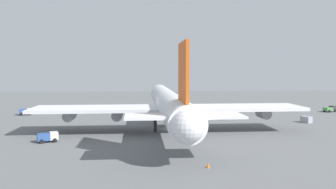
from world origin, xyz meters
TOP-DOWN VIEW (x-y plane):
  - ground_plane at (0.00, 0.00)m, footprint 286.39×286.39m
  - cargo_airplane at (-0.61, 0.00)m, footprint 71.60×60.89m
  - maintenance_van at (28.39, -56.95)m, footprint 3.44×4.81m
  - pushback_tractor at (-12.34, 24.63)m, footprint 3.27×4.25m
  - catering_truck at (29.14, 42.27)m, footprint 3.67×4.17m
  - cargo_container_fore at (6.82, -37.68)m, footprint 3.12×2.80m
  - safety_cone_nose at (32.22, 3.49)m, footprint 0.51×0.51m
  - safety_cone_tail at (-32.22, -3.07)m, footprint 0.52×0.52m

SIDE VIEW (x-z plane):
  - ground_plane at x=0.00m, z-range 0.00..0.00m
  - safety_cone_nose at x=32.22m, z-range 0.00..0.73m
  - safety_cone_tail at x=-32.22m, z-range 0.00..0.74m
  - cargo_container_fore at x=6.82m, z-range 0.00..1.70m
  - maintenance_van at x=28.39m, z-range 0.06..2.06m
  - pushback_tractor at x=-12.34m, z-range 0.10..2.02m
  - catering_truck at x=29.14m, z-range 0.14..2.15m
  - cargo_airplane at x=-0.61m, z-range -3.02..15.40m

